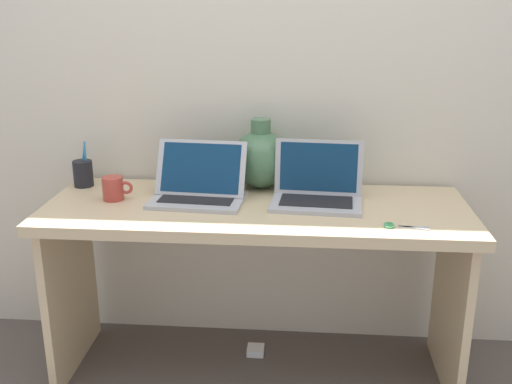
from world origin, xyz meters
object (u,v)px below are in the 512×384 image
at_px(coffee_mug, 114,188).
at_px(green_vase, 261,158).
at_px(laptop_left, 199,185).
at_px(laptop_right, 317,187).
at_px(scissors, 398,226).
at_px(power_brick, 256,350).
at_px(pen_cup, 83,173).

bearing_deg(coffee_mug, green_vase, 20.89).
distance_m(laptop_left, laptop_right, 0.44).
distance_m(scissors, power_brick, 0.90).
distance_m(green_vase, scissors, 0.64).
distance_m(laptop_left, power_brick, 0.77).
xyz_separation_m(laptop_right, green_vase, (-0.22, 0.16, 0.06)).
bearing_deg(pen_cup, scissors, -16.58).
height_order(green_vase, coffee_mug, green_vase).
height_order(laptop_right, scissors, laptop_right).
distance_m(coffee_mug, pen_cup, 0.23).
xyz_separation_m(pen_cup, scissors, (1.19, -0.36, -0.05)).
bearing_deg(laptop_right, pen_cup, 172.89).
bearing_deg(laptop_left, green_vase, 39.29).
xyz_separation_m(laptop_left, scissors, (0.70, -0.23, -0.05)).
distance_m(laptop_left, coffee_mug, 0.32).
bearing_deg(coffee_mug, power_brick, 10.40).
xyz_separation_m(coffee_mug, power_brick, (0.52, 0.10, -0.73)).
xyz_separation_m(laptop_right, coffee_mug, (-0.76, -0.04, -0.01)).
height_order(coffee_mug, scissors, coffee_mug).
bearing_deg(scissors, coffee_mug, 168.98).
relative_size(laptop_left, scissors, 2.41).
distance_m(coffee_mug, power_brick, 0.90).
height_order(scissors, power_brick, scissors).
xyz_separation_m(laptop_left, power_brick, (0.21, 0.07, -0.74)).
distance_m(coffee_mug, scissors, 1.04).
relative_size(laptop_left, power_brick, 5.07).
relative_size(coffee_mug, pen_cup, 0.63).
height_order(laptop_left, scissors, laptop_left).
bearing_deg(pen_cup, power_brick, -4.96).
relative_size(green_vase, pen_cup, 1.51).
height_order(laptop_left, power_brick, laptop_left).
bearing_deg(green_vase, pen_cup, -176.16).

